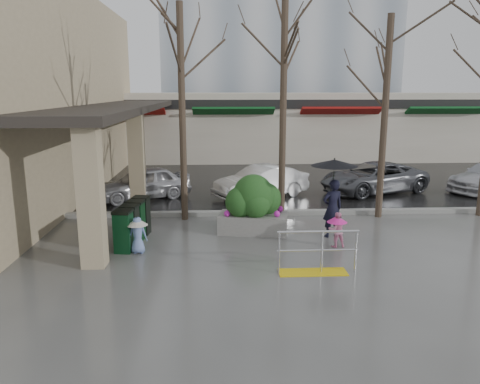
{
  "coord_description": "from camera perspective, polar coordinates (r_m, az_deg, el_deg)",
  "views": [
    {
      "loc": [
        -0.9,
        -11.4,
        4.19
      ],
      "look_at": [
        -0.26,
        1.77,
        1.3
      ],
      "focal_mm": 35.0,
      "sensor_mm": 36.0,
      "label": 1
    }
  ],
  "objects": [
    {
      "name": "woman",
      "position": [
        13.6,
        11.3,
        0.35
      ],
      "size": [
        1.33,
        1.33,
        2.31
      ],
      "rotation": [
        0.0,
        0.0,
        3.4
      ],
      "color": "black",
      "rests_on": "ground"
    },
    {
      "name": "canopy_slab",
      "position": [
        19.79,
        -14.37,
        10.35
      ],
      "size": [
        2.8,
        18.0,
        0.25
      ],
      "primitive_type": "cube",
      "color": "#2D2823",
      "rests_on": "pillar_front"
    },
    {
      "name": "tree_mideast",
      "position": [
        15.95,
        17.57,
        14.21
      ],
      "size": [
        3.2,
        3.2,
        6.5
      ],
      "color": "#382B21",
      "rests_on": "ground"
    },
    {
      "name": "street_asphalt",
      "position": [
        33.67,
        -1.21,
        5.22
      ],
      "size": [
        120.0,
        36.0,
        0.01
      ],
      "primitive_type": "cube",
      "color": "black",
      "rests_on": "ground"
    },
    {
      "name": "news_boxes",
      "position": [
        13.37,
        -12.91,
        -3.67
      ],
      "size": [
        0.74,
        2.08,
        1.14
      ],
      "rotation": [
        0.0,
        0.0,
        -0.14
      ],
      "color": "#0C381C",
      "rests_on": "ground"
    },
    {
      "name": "tree_midwest",
      "position": [
        15.18,
        5.41,
        16.25
      ],
      "size": [
        3.2,
        3.2,
        7.0
      ],
      "color": "#382B21",
      "rests_on": "ground"
    },
    {
      "name": "child_blue",
      "position": [
        12.48,
        -12.38,
        -4.72
      ],
      "size": [
        0.55,
        0.55,
        0.98
      ],
      "rotation": [
        0.0,
        0.0,
        3.11
      ],
      "color": "#6F87C5",
      "rests_on": "ground"
    },
    {
      "name": "storefront_row",
      "position": [
        29.59,
        2.91,
        8.13
      ],
      "size": [
        34.0,
        6.74,
        4.0
      ],
      "color": "beige",
      "rests_on": "ground"
    },
    {
      "name": "child_pink",
      "position": [
        12.95,
        11.72,
        -4.2
      ],
      "size": [
        0.55,
        0.55,
        0.97
      ],
      "rotation": [
        0.0,
        0.0,
        3.25
      ],
      "color": "pink",
      "rests_on": "ground"
    },
    {
      "name": "tree_west",
      "position": [
        15.06,
        -7.22,
        15.67
      ],
      "size": [
        3.2,
        3.2,
        6.8
      ],
      "color": "#382B21",
      "rests_on": "ground"
    },
    {
      "name": "car_a",
      "position": [
        18.61,
        -11.79,
        1.07
      ],
      "size": [
        3.97,
        2.97,
        1.26
      ],
      "primitive_type": "imported",
      "rotation": [
        0.0,
        0.0,
        -1.11
      ],
      "color": "silver",
      "rests_on": "ground"
    },
    {
      "name": "curb",
      "position": [
        15.96,
        0.56,
        -2.58
      ],
      "size": [
        120.0,
        0.3,
        0.15
      ],
      "primitive_type": "cube",
      "color": "gray",
      "rests_on": "ground"
    },
    {
      "name": "ground",
      "position": [
        12.18,
        1.65,
        -7.77
      ],
      "size": [
        120.0,
        120.0,
        0.0
      ],
      "primitive_type": "plane",
      "color": "#51514F",
      "rests_on": "ground"
    },
    {
      "name": "pillar_back",
      "position": [
        17.82,
        -12.47,
        4.2
      ],
      "size": [
        0.55,
        0.55,
        3.5
      ],
      "primitive_type": "cube",
      "color": "tan",
      "rests_on": "ground"
    },
    {
      "name": "car_c",
      "position": [
        20.15,
        15.95,
        1.71
      ],
      "size": [
        4.98,
        3.55,
        1.26
      ],
      "primitive_type": "imported",
      "rotation": [
        0.0,
        0.0,
        -1.21
      ],
      "color": "#57595F",
      "rests_on": "ground"
    },
    {
      "name": "near_building",
      "position": [
        21.02,
        -25.91,
        10.63
      ],
      "size": [
        6.0,
        18.0,
        8.0
      ],
      "primitive_type": "cube",
      "color": "tan",
      "rests_on": "ground"
    },
    {
      "name": "planter",
      "position": [
        13.91,
        1.66,
        -1.57
      ],
      "size": [
        2.16,
        1.34,
        1.76
      ],
      "rotation": [
        0.0,
        0.0,
        -0.17
      ],
      "color": "gray",
      "rests_on": "ground"
    },
    {
      "name": "handrail",
      "position": [
        11.12,
        9.21,
        -7.87
      ],
      "size": [
        1.9,
        0.5,
        1.03
      ],
      "color": "yellow",
      "rests_on": "ground"
    },
    {
      "name": "pillar_front",
      "position": [
        11.56,
        -17.75,
        -0.42
      ],
      "size": [
        0.55,
        0.55,
        3.5
      ],
      "primitive_type": "cube",
      "color": "tan",
      "rests_on": "ground"
    },
    {
      "name": "car_b",
      "position": [
        18.5,
        2.59,
        1.25
      ],
      "size": [
        4.0,
        2.99,
        1.26
      ],
      "primitive_type": "imported",
      "rotation": [
        0.0,
        0.0,
        -1.07
      ],
      "color": "white",
      "rests_on": "ground"
    }
  ]
}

